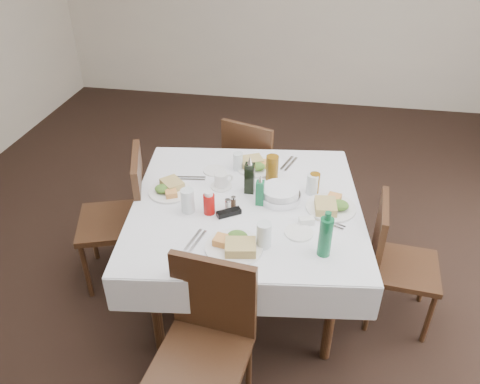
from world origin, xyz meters
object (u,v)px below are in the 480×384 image
(chair_west, at_px, (126,211))
(chair_north, at_px, (253,164))
(bread_basket, at_px, (280,194))
(oil_cruet_green, at_px, (260,192))
(water_e, at_px, (312,184))
(ketchup_bottle, at_px, (209,203))
(dining_table, at_px, (246,213))
(water_s, at_px, (264,235))
(water_w, at_px, (188,201))
(water_n, at_px, (238,161))
(green_bottle, at_px, (325,236))
(coffee_mug, at_px, (221,181))
(chair_east, at_px, (393,256))
(chair_south, at_px, (207,335))
(oil_cruet_dark, at_px, (250,177))

(chair_west, bearing_deg, chair_north, 48.42)
(bread_basket, xyz_separation_m, oil_cruet_green, (-0.11, -0.07, 0.05))
(water_e, xyz_separation_m, ketchup_bottle, (-0.57, -0.31, 0.00))
(dining_table, xyz_separation_m, chair_west, (-0.82, 0.08, -0.14))
(water_e, height_order, oil_cruet_green, oil_cruet_green)
(chair_west, height_order, water_s, chair_west)
(dining_table, relative_size, water_w, 10.55)
(water_n, bearing_deg, chair_west, -157.23)
(water_w, distance_m, green_bottle, 0.83)
(chair_north, bearing_deg, coffee_mug, -96.59)
(chair_west, height_order, green_bottle, green_bottle)
(chair_west, xyz_separation_m, bread_basket, (1.02, -0.01, 0.26))
(chair_east, distance_m, coffee_mug, 1.14)
(chair_east, height_order, water_e, water_e)
(water_s, bearing_deg, green_bottle, -1.95)
(chair_west, distance_m, water_w, 0.62)
(water_s, xyz_separation_m, oil_cruet_green, (-0.07, 0.38, 0.01))
(oil_cruet_green, relative_size, green_bottle, 0.76)
(chair_north, relative_size, chair_south, 0.98)
(water_s, distance_m, oil_cruet_green, 0.39)
(water_e, height_order, coffee_mug, water_e)
(water_e, bearing_deg, coffee_mug, -177.23)
(oil_cruet_dark, bearing_deg, dining_table, -90.48)
(water_e, xyz_separation_m, oil_cruet_green, (-0.30, -0.17, 0.02))
(coffee_mug, bearing_deg, oil_cruet_dark, -7.15)
(chair_north, relative_size, chair_west, 0.94)
(chair_north, bearing_deg, chair_east, -42.72)
(water_w, bearing_deg, chair_east, 6.10)
(chair_north, xyz_separation_m, water_e, (0.47, -0.73, 0.32))
(chair_north, bearing_deg, green_bottle, -66.58)
(dining_table, bearing_deg, water_n, 107.30)
(coffee_mug, bearing_deg, green_bottle, -39.46)
(chair_west, relative_size, bread_basket, 3.79)
(dining_table, height_order, water_e, water_e)
(chair_east, bearing_deg, bread_basket, 173.67)
(ketchup_bottle, bearing_deg, chair_west, 160.83)
(chair_north, xyz_separation_m, water_s, (0.25, -1.28, 0.33))
(chair_west, relative_size, oil_cruet_dark, 3.81)
(chair_north, height_order, chair_south, chair_south)
(water_w, distance_m, oil_cruet_dark, 0.42)
(chair_east, xyz_separation_m, oil_cruet_dark, (-0.90, 0.13, 0.39))
(chair_west, bearing_deg, water_w, -23.64)
(water_s, bearing_deg, oil_cruet_dark, 107.12)
(chair_east, height_order, oil_cruet_dark, oil_cruet_dark)
(green_bottle, bearing_deg, chair_west, 160.03)
(water_s, xyz_separation_m, bread_basket, (0.04, 0.45, -0.03))
(chair_east, xyz_separation_m, ketchup_bottle, (-1.09, -0.13, 0.35))
(oil_cruet_dark, distance_m, coffee_mug, 0.19)
(chair_north, distance_m, oil_cruet_dark, 0.87)
(chair_east, xyz_separation_m, bread_basket, (-0.70, 0.08, 0.32))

